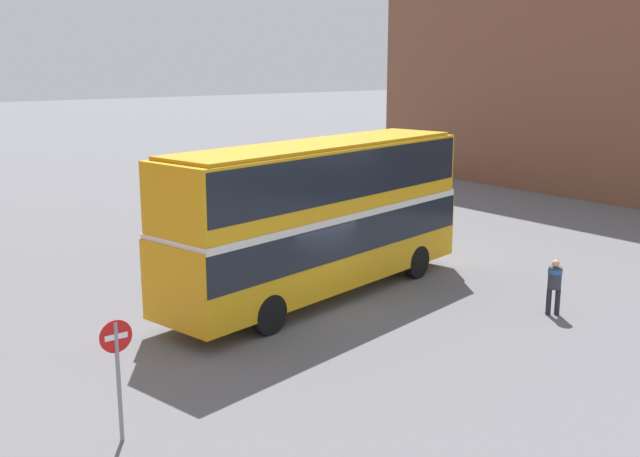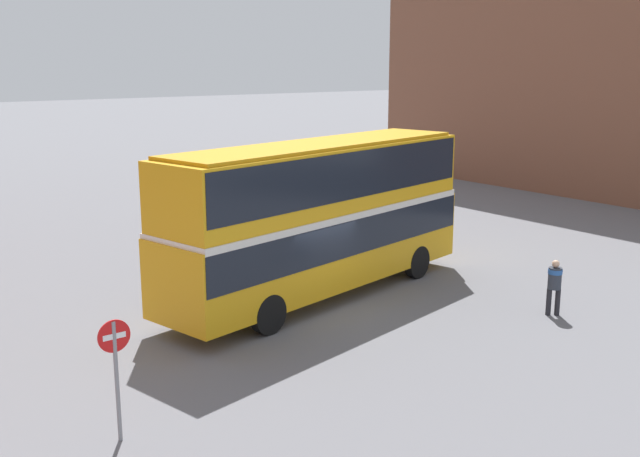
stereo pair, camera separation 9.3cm
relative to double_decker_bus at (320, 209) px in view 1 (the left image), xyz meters
The scene contains 5 objects.
ground_plane 2.95m from the double_decker_bus, 137.04° to the right, with size 240.00×240.00×0.00m, color slate.
double_decker_bus is the anchor object (origin of this frame).
pedestrian_foreground 7.00m from the double_decker_bus, 52.19° to the right, with size 0.56×0.56×1.60m.
parked_car_kerb_near 15.27m from the double_decker_bus, 75.61° to the left, with size 4.53×2.73×1.58m.
no_entry_sign 9.71m from the double_decker_bus, 150.10° to the right, with size 0.63×0.08×2.40m.
Camera 1 is at (-12.33, -16.50, 7.01)m, focal length 42.00 mm.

